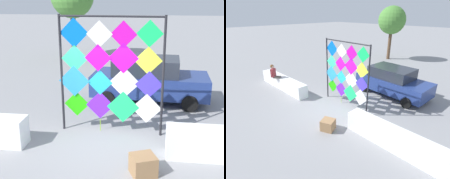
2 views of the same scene
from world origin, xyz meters
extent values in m
plane|color=gray|center=(0.00, 0.00, 0.00)|extent=(120.00, 120.00, 0.00)
cylinder|color=#232328|center=(-1.15, 0.98, 1.70)|extent=(0.07, 0.07, 3.39)
cylinder|color=#232328|center=(1.74, 0.90, 1.70)|extent=(0.07, 0.07, 3.39)
cylinder|color=#232328|center=(0.29, 0.94, 3.34)|extent=(2.88, 0.14, 0.06)
cube|color=#24CC0E|center=(-0.73, 0.98, 0.81)|extent=(0.75, 0.03, 0.75)
cube|color=#6F22F8|center=(-0.03, 0.96, 0.81)|extent=(0.83, 0.03, 0.83)
cylinder|color=#9AE516|center=(-0.03, 0.97, 0.18)|extent=(0.02, 0.02, 0.45)
cube|color=#1FED72|center=(0.64, 0.93, 0.80)|extent=(0.93, 0.04, 0.93)
cube|color=white|center=(1.32, 0.91, 0.80)|extent=(0.87, 0.04, 0.87)
cube|color=#2996D1|center=(-0.78, 0.95, 1.52)|extent=(0.91, 0.04, 0.91)
cube|color=#21B7E2|center=(-0.03, 0.96, 1.50)|extent=(0.73, 0.03, 0.73)
cylinder|color=#E54516|center=(-0.03, 0.97, 1.00)|extent=(0.02, 0.02, 0.27)
cube|color=white|center=(0.67, 0.94, 1.52)|extent=(0.89, 0.04, 0.89)
cube|color=#4535D7|center=(1.36, 0.91, 1.50)|extent=(0.78, 0.03, 0.78)
cylinder|color=#D1E516|center=(1.36, 0.92, 0.91)|extent=(0.02, 0.02, 0.40)
cube|color=#31D48E|center=(-0.74, 0.96, 2.17)|extent=(0.77, 0.03, 0.77)
cylinder|color=#E5166F|center=(-0.74, 0.97, 1.67)|extent=(0.02, 0.02, 0.24)
cube|color=#C90ED1|center=(-0.07, 0.93, 2.21)|extent=(0.77, 0.03, 0.77)
cube|color=#C70FD1|center=(0.64, 0.93, 2.22)|extent=(0.86, 0.04, 0.86)
cube|color=#E0ED3A|center=(1.32, 0.92, 2.18)|extent=(0.77, 0.03, 0.77)
cylinder|color=#2516E5|center=(1.32, 0.93, 1.58)|extent=(0.02, 0.02, 0.41)
cube|color=#086BF0|center=(-0.75, 0.98, 2.88)|extent=(0.83, 0.03, 0.83)
cube|color=white|center=(-0.03, 0.95, 2.86)|extent=(0.74, 0.03, 0.74)
cube|color=#E00FBB|center=(0.63, 0.94, 2.86)|extent=(0.75, 0.03, 0.75)
cube|color=#17E567|center=(1.33, 0.93, 2.90)|extent=(0.73, 0.03, 0.73)
cylinder|color=#E51695|center=(1.33, 0.94, 2.43)|extent=(0.02, 0.02, 0.21)
cube|color=navy|center=(1.36, 3.95, 0.67)|extent=(4.38, 2.07, 0.77)
cube|color=#282D38|center=(1.20, 3.96, 1.36)|extent=(2.49, 1.74, 0.61)
cylinder|color=black|center=(2.86, 4.79, 0.29)|extent=(0.58, 0.26, 0.57)
cylinder|color=black|center=(2.76, 2.96, 0.29)|extent=(0.58, 0.26, 0.57)
cylinder|color=black|center=(-0.05, 4.95, 0.29)|extent=(0.58, 0.26, 0.57)
cylinder|color=black|center=(-0.15, 3.11, 0.29)|extent=(0.58, 0.26, 0.57)
cube|color=#9E754C|center=(1.32, -1.22, 0.23)|extent=(0.69, 0.68, 0.47)
cylinder|color=brown|center=(-3.60, 11.74, 1.53)|extent=(0.33, 0.33, 3.06)
sphere|color=#4C8938|center=(-3.91, 11.49, 3.62)|extent=(1.40, 1.40, 1.40)
camera|label=1|loc=(1.44, -7.30, 3.85)|focal=49.12mm
camera|label=2|loc=(6.22, -5.48, 4.67)|focal=29.13mm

